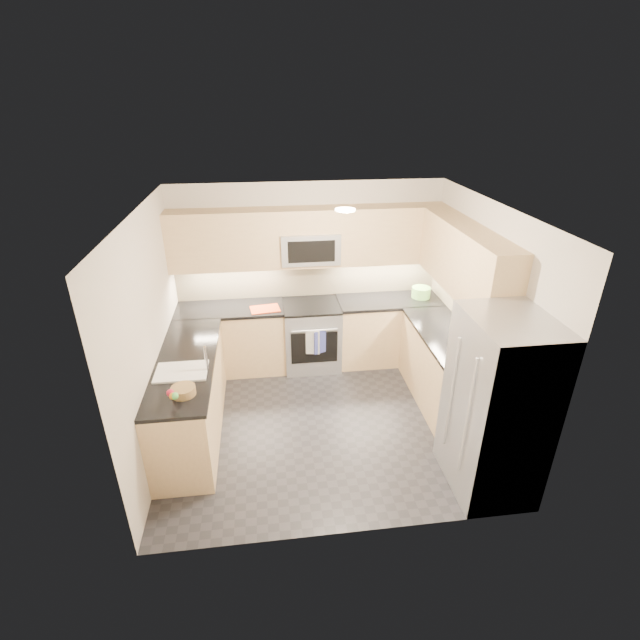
{
  "coord_description": "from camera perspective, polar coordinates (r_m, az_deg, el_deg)",
  "views": [
    {
      "loc": [
        -0.61,
        -4.4,
        3.49
      ],
      "look_at": [
        0.0,
        0.35,
        1.15
      ],
      "focal_mm": 26.0,
      "sensor_mm": 36.0,
      "label": 1
    }
  ],
  "objects": [
    {
      "name": "countertop_peninsula",
      "position": [
        5.17,
        -16.27,
        -4.91
      ],
      "size": [
        0.63,
        2.0,
        0.04
      ],
      "primitive_type": "cube",
      "color": "black",
      "rests_on": "base_cab_peninsula"
    },
    {
      "name": "wall_left",
      "position": [
        5.08,
        -20.06,
        -1.84
      ],
      "size": [
        0.02,
        3.2,
        2.5
      ],
      "primitive_type": "cube",
      "color": "beige",
      "rests_on": "floor"
    },
    {
      "name": "dish_towel_blue",
      "position": [
        6.1,
        0.0,
        -2.75
      ],
      "size": [
        0.16,
        0.09,
        0.33
      ],
      "primitive_type": "cube",
      "rotation": [
        0.0,
        0.0,
        0.43
      ],
      "color": "#32398A",
      "rests_on": "oven_handle"
    },
    {
      "name": "fruit_basket",
      "position": [
        4.58,
        -16.47,
        -8.36
      ],
      "size": [
        0.28,
        0.28,
        0.08
      ],
      "primitive_type": "cylinder",
      "rotation": [
        0.0,
        0.0,
        -0.23
      ],
      "color": "#997747",
      "rests_on": "countertop_peninsula"
    },
    {
      "name": "countertop_back_left",
      "position": [
        6.27,
        -11.05,
        1.35
      ],
      "size": [
        1.42,
        0.63,
        0.04
      ],
      "primitive_type": "cube",
      "color": "black",
      "rests_on": "base_cab_back_left"
    },
    {
      "name": "gas_range",
      "position": [
        6.46,
        -1.04,
        -1.96
      ],
      "size": [
        0.76,
        0.65,
        0.91
      ],
      "primitive_type": "cube",
      "color": "#A5A7AD",
      "rests_on": "floor"
    },
    {
      "name": "base_cab_right",
      "position": [
        5.86,
        15.05,
        -6.19
      ],
      "size": [
        0.6,
        1.7,
        0.9
      ],
      "primitive_type": "cube",
      "color": "#DCB884",
      "rests_on": "floor"
    },
    {
      "name": "base_cab_back_left",
      "position": [
        6.48,
        -10.7,
        -2.43
      ],
      "size": [
        1.42,
        0.6,
        0.9
      ],
      "primitive_type": "cube",
      "color": "#DCB884",
      "rests_on": "floor"
    },
    {
      "name": "fridge_handle_left",
      "position": [
        4.33,
        17.62,
        -11.36
      ],
      "size": [
        0.02,
        0.02,
        1.2
      ],
      "primitive_type": "cylinder",
      "color": "#B2B5BA",
      "rests_on": "refrigerator"
    },
    {
      "name": "microwave",
      "position": [
        6.1,
        -1.27,
        8.98
      ],
      "size": [
        0.76,
        0.4,
        0.4
      ],
      "primitive_type": "cube",
      "color": "#AAACB3",
      "rests_on": "upper_cab_back"
    },
    {
      "name": "backsplash_right",
      "position": [
        5.88,
        17.52,
        1.79
      ],
      "size": [
        0.01,
        2.3,
        0.51
      ],
      "primitive_type": "cube",
      "color": "tan",
      "rests_on": "wall_right"
    },
    {
      "name": "backsplash_back",
      "position": [
        6.45,
        -1.41,
        5.19
      ],
      "size": [
        3.6,
        0.01,
        0.51
      ],
      "primitive_type": "cube",
      "color": "tan",
      "rests_on": "wall_back"
    },
    {
      "name": "base_cab_peninsula",
      "position": [
        5.42,
        -15.65,
        -9.18
      ],
      "size": [
        0.6,
        2.0,
        0.9
      ],
      "primitive_type": "cube",
      "color": "#DCB884",
      "rests_on": "floor"
    },
    {
      "name": "ceiling",
      "position": [
        4.55,
        0.57,
        13.48
      ],
      "size": [
        3.6,
        3.2,
        0.02
      ],
      "primitive_type": "cube",
      "color": "beige",
      "rests_on": "wall_back"
    },
    {
      "name": "wall_front",
      "position": [
        3.64,
        3.98,
        -12.08
      ],
      "size": [
        3.6,
        0.02,
        2.5
      ],
      "primitive_type": "cube",
      "color": "beige",
      "rests_on": "floor"
    },
    {
      "name": "countertop_back_right",
      "position": [
        6.48,
        8.54,
        2.38
      ],
      "size": [
        1.42,
        0.63,
        0.04
      ],
      "primitive_type": "cube",
      "color": "black",
      "rests_on": "base_cab_back_right"
    },
    {
      "name": "wall_back",
      "position": [
        6.43,
        -1.42,
        5.67
      ],
      "size": [
        3.6,
        0.02,
        2.5
      ],
      "primitive_type": "cube",
      "color": "beige",
      "rests_on": "floor"
    },
    {
      "name": "range_cooktop",
      "position": [
        6.26,
        -1.07,
        1.76
      ],
      "size": [
        0.76,
        0.65,
        0.03
      ],
      "primitive_type": "cube",
      "color": "black",
      "rests_on": "gas_range"
    },
    {
      "name": "floor",
      "position": [
        5.65,
        0.46,
        -12.12
      ],
      "size": [
        3.6,
        3.2,
        0.0
      ],
      "primitive_type": "cube",
      "color": "#242429",
      "rests_on": "ground"
    },
    {
      "name": "countertop_right",
      "position": [
        5.63,
        15.6,
        -2.14
      ],
      "size": [
        0.63,
        1.7,
        0.04
      ],
      "primitive_type": "cube",
      "color": "black",
      "rests_on": "base_cab_right"
    },
    {
      "name": "wall_right",
      "position": [
        5.49,
        19.47,
        0.39
      ],
      "size": [
        0.02,
        3.2,
        2.5
      ],
      "primitive_type": "cube",
      "color": "beige",
      "rests_on": "floor"
    },
    {
      "name": "fridge_handle_right",
      "position": [
        4.59,
        15.85,
        -8.72
      ],
      "size": [
        0.02,
        0.02,
        1.2
      ],
      "primitive_type": "cylinder",
      "color": "#B2B5BA",
      "rests_on": "refrigerator"
    },
    {
      "name": "oven_handle",
      "position": [
        6.03,
        -0.69,
        -1.29
      ],
      "size": [
        0.6,
        0.02,
        0.02
      ],
      "primitive_type": "cylinder",
      "rotation": [
        0.0,
        1.57,
        0.0
      ],
      "color": "#B2B5BA",
      "rests_on": "gas_range"
    },
    {
      "name": "faucet",
      "position": [
        4.84,
        -13.84,
        -4.67
      ],
      "size": [
        0.03,
        0.03,
        0.28
      ],
      "primitive_type": "cylinder",
      "color": "silver",
      "rests_on": "countertop_peninsula"
    },
    {
      "name": "dish_towel_check",
      "position": [
        6.09,
        -0.91,
        -2.81
      ],
      "size": [
        0.18,
        0.05,
        0.34
      ],
      "primitive_type": "cube",
      "rotation": [
        0.0,
        0.0,
        -0.21
      ],
      "color": "silver",
      "rests_on": "oven_handle"
    },
    {
      "name": "fruit_orange",
      "position": [
        4.41,
        -17.68,
        -8.92
      ],
      "size": [
        0.06,
        0.06,
        0.06
      ],
      "primitive_type": "sphere",
      "color": "orange",
      "rests_on": "fruit_basket"
    },
    {
      "name": "cutting_board",
      "position": [
        6.13,
        -6.79,
        1.36
      ],
      "size": [
        0.41,
        0.31,
        0.01
      ],
      "primitive_type": "cube",
      "rotation": [
        0.0,
        0.0,
        0.13
      ],
      "color": "#EA4316",
      "rests_on": "countertop_back_left"
    },
    {
      "name": "oven_door_glass",
      "position": [
        6.18,
        -0.7,
        -3.43
      ],
      "size": [
        0.62,
        0.02,
        0.45
      ],
      "primitive_type": "cube",
      "color": "black",
      "rests_on": "gas_range"
    },
    {
      "name": "fruit_pear",
      "position": [
        4.4,
        -17.46,
        -8.92
      ],
      "size": [
        0.07,
        0.07,
        0.07
      ],
      "primitive_type": "sphere",
      "color": "#50B64E",
      "rests_on": "fruit_basket"
    },
    {
      "name": "sink_basin",
      "position": [
        4.98,
        -16.58,
        -6.78
      ],
      "size": [
        0.52,
        0.38,
        0.16
      ],
      "primitive_type": "cube",
      "color": "white",
      "rests_on": "base_cab_peninsula"
    },
    {
      "name": "upper_cab_back",
      "position": [
        6.09,
        -1.3,
        10.18
      ],
      "size": [
        3.6,
        0.35,
        0.75
      ],
      "primitive_type": "cube",
      "color": "#DCB884",
      "rests_on": "wall_back"
    },
    {
      "name": "refrigerator",
      "position": [
        4.64,
        20.89,
        -9.91
      ],
      "size": [
        0.7,
        0.9,
        1.8
      ],
      "primitive_type": "cube",
      "color": "#A2A5AA",
      "rests_on": "floor"
    },
    {
      "name": "utensil_bowl",
      "position": [
        6.59,
        12.33,
        3.35
      ],
      "size": [
        0.27,
        0.27,
        0.15
      ],
      "primitive_type": "cylinder",
      "rotation": [
        0.0,
        0.0,
        0.07
      ],
      "color": "#75C253",
      "rests_on": "countertop_back_right"
    },
    {
      "name": "base_cab_back_right",
      "position": [
        6.68,
        8.28,
        -1.32
      ],
      "size": [
        1.42,
        0.6,
        0.9
      ],
      "primitive_type": "cube",
      "color": "#DCB884",
      "rests_on": "floor"
    },
    {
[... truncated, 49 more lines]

